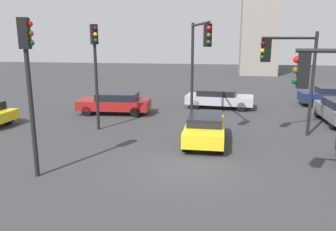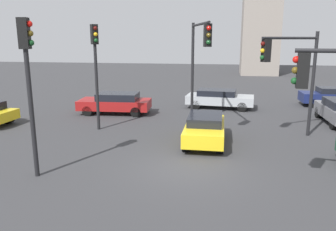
{
  "view_description": "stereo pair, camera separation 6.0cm",
  "coord_description": "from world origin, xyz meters",
  "px_view_note": "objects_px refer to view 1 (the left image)",
  "views": [
    {
      "loc": [
        1.22,
        -11.78,
        4.77
      ],
      "look_at": [
        -1.15,
        2.95,
        1.33
      ],
      "focal_mm": 35.33,
      "sensor_mm": 36.0,
      "label": 1
    },
    {
      "loc": [
        1.28,
        -11.77,
        4.77
      ],
      "look_at": [
        -1.15,
        2.95,
        1.33
      ],
      "focal_mm": 35.33,
      "sensor_mm": 36.0,
      "label": 2
    }
  ],
  "objects_px": {
    "traffic_light_0": "(28,70)",
    "traffic_light_1": "(290,64)",
    "traffic_light_2": "(199,53)",
    "car_5": "(332,96)",
    "car_3": "(115,103)",
    "car_7": "(205,128)",
    "traffic_light_3": "(95,58)",
    "car_1": "(219,98)"
  },
  "relations": [
    {
      "from": "traffic_light_0",
      "to": "traffic_light_1",
      "type": "relative_size",
      "value": 1.06
    },
    {
      "from": "car_7",
      "to": "car_3",
      "type": "bearing_deg",
      "value": -131.3
    },
    {
      "from": "traffic_light_2",
      "to": "car_5",
      "type": "relative_size",
      "value": 1.28
    },
    {
      "from": "traffic_light_2",
      "to": "car_5",
      "type": "bearing_deg",
      "value": 117.37
    },
    {
      "from": "traffic_light_3",
      "to": "car_5",
      "type": "distance_m",
      "value": 17.28
    },
    {
      "from": "traffic_light_3",
      "to": "car_3",
      "type": "xyz_separation_m",
      "value": [
        -0.33,
        3.93,
        -3.09
      ]
    },
    {
      "from": "car_3",
      "to": "car_7",
      "type": "relative_size",
      "value": 1.16
    },
    {
      "from": "traffic_light_2",
      "to": "car_3",
      "type": "distance_m",
      "value": 7.43
    },
    {
      "from": "car_1",
      "to": "car_7",
      "type": "bearing_deg",
      "value": -88.55
    },
    {
      "from": "traffic_light_1",
      "to": "car_3",
      "type": "distance_m",
      "value": 11.19
    },
    {
      "from": "traffic_light_3",
      "to": "traffic_light_0",
      "type": "bearing_deg",
      "value": -39.94
    },
    {
      "from": "traffic_light_0",
      "to": "traffic_light_2",
      "type": "xyz_separation_m",
      "value": [
        5.19,
        6.81,
        0.32
      ]
    },
    {
      "from": "car_7",
      "to": "car_5",
      "type": "bearing_deg",
      "value": 139.63
    },
    {
      "from": "traffic_light_0",
      "to": "car_5",
      "type": "distance_m",
      "value": 21.14
    },
    {
      "from": "car_1",
      "to": "car_5",
      "type": "height_order",
      "value": "car_5"
    },
    {
      "from": "traffic_light_1",
      "to": "car_5",
      "type": "height_order",
      "value": "traffic_light_1"
    },
    {
      "from": "traffic_light_0",
      "to": "traffic_light_2",
      "type": "relative_size",
      "value": 0.96
    },
    {
      "from": "traffic_light_1",
      "to": "car_3",
      "type": "height_order",
      "value": "traffic_light_1"
    },
    {
      "from": "traffic_light_1",
      "to": "traffic_light_3",
      "type": "xyz_separation_m",
      "value": [
        -9.66,
        0.2,
        0.2
      ]
    },
    {
      "from": "traffic_light_1",
      "to": "car_1",
      "type": "distance_m",
      "value": 8.33
    },
    {
      "from": "traffic_light_3",
      "to": "car_1",
      "type": "xyz_separation_m",
      "value": [
        6.35,
        6.87,
        -3.12
      ]
    },
    {
      "from": "traffic_light_0",
      "to": "traffic_light_2",
      "type": "distance_m",
      "value": 8.57
    },
    {
      "from": "traffic_light_0",
      "to": "car_5",
      "type": "xyz_separation_m",
      "value": [
        14.4,
        15.18,
        -3.05
      ]
    },
    {
      "from": "car_5",
      "to": "traffic_light_3",
      "type": "bearing_deg",
      "value": 29.73
    },
    {
      "from": "traffic_light_3",
      "to": "car_3",
      "type": "height_order",
      "value": "traffic_light_3"
    },
    {
      "from": "traffic_light_2",
      "to": "car_3",
      "type": "xyz_separation_m",
      "value": [
        -5.64,
        3.46,
        -3.38
      ]
    },
    {
      "from": "traffic_light_0",
      "to": "traffic_light_3",
      "type": "xyz_separation_m",
      "value": [
        -0.13,
        6.35,
        0.04
      ]
    },
    {
      "from": "traffic_light_0",
      "to": "car_7",
      "type": "xyz_separation_m",
      "value": [
        5.68,
        4.9,
        -3.08
      ]
    },
    {
      "from": "traffic_light_2",
      "to": "traffic_light_1",
      "type": "bearing_deg",
      "value": 66.45
    },
    {
      "from": "traffic_light_1",
      "to": "traffic_light_2",
      "type": "bearing_deg",
      "value": -41.06
    },
    {
      "from": "car_7",
      "to": "traffic_light_1",
      "type": "bearing_deg",
      "value": 107.87
    },
    {
      "from": "car_1",
      "to": "car_5",
      "type": "xyz_separation_m",
      "value": [
        8.17,
        1.97,
        0.03
      ]
    },
    {
      "from": "car_3",
      "to": "car_7",
      "type": "bearing_deg",
      "value": 135.38
    },
    {
      "from": "traffic_light_0",
      "to": "traffic_light_3",
      "type": "bearing_deg",
      "value": 80.1
    },
    {
      "from": "traffic_light_0",
      "to": "traffic_light_1",
      "type": "distance_m",
      "value": 11.35
    },
    {
      "from": "traffic_light_2",
      "to": "car_7",
      "type": "distance_m",
      "value": 3.94
    },
    {
      "from": "traffic_light_0",
      "to": "car_5",
      "type": "relative_size",
      "value": 1.23
    },
    {
      "from": "traffic_light_1",
      "to": "car_7",
      "type": "distance_m",
      "value": 4.99
    },
    {
      "from": "traffic_light_0",
      "to": "car_3",
      "type": "relative_size",
      "value": 1.16
    },
    {
      "from": "traffic_light_1",
      "to": "car_5",
      "type": "distance_m",
      "value": 10.65
    },
    {
      "from": "traffic_light_0",
      "to": "car_3",
      "type": "height_order",
      "value": "traffic_light_0"
    },
    {
      "from": "car_5",
      "to": "car_7",
      "type": "height_order",
      "value": "car_5"
    }
  ]
}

